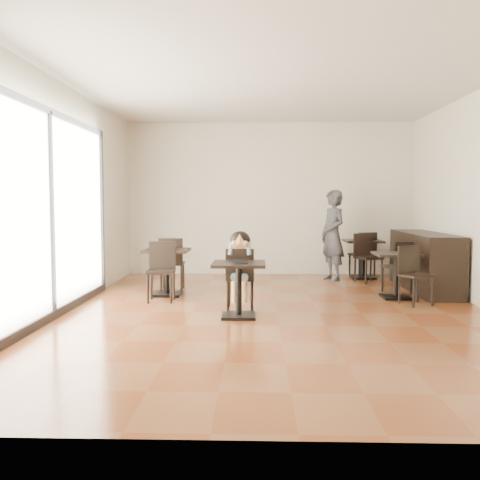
{
  "coord_description": "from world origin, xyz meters",
  "views": [
    {
      "loc": [
        -0.28,
        -7.35,
        1.54
      ],
      "look_at": [
        -0.51,
        0.19,
        1.0
      ],
      "focal_mm": 40.0,
      "sensor_mm": 36.0,
      "label": 1
    }
  ],
  "objects_px": {
    "child": "(240,271)",
    "cafe_table_left": "(167,272)",
    "cafe_table_mid": "(396,276)",
    "child_table": "(239,290)",
    "adult_patron": "(333,235)",
    "chair_back_a": "(362,255)",
    "cafe_table_back": "(363,259)",
    "chair_left_b": "(161,272)",
    "child_chair": "(240,278)",
    "chair_mid_a": "(397,267)",
    "chair_mid_b": "(416,276)",
    "chair_left_a": "(172,264)",
    "chair_back_b": "(369,258)"
  },
  "relations": [
    {
      "from": "child",
      "to": "cafe_table_left",
      "type": "distance_m",
      "value": 1.66
    },
    {
      "from": "cafe_table_mid",
      "to": "child_table",
      "type": "bearing_deg",
      "value": -148.97
    },
    {
      "from": "adult_patron",
      "to": "chair_back_a",
      "type": "bearing_deg",
      "value": 97.02
    },
    {
      "from": "adult_patron",
      "to": "child_table",
      "type": "bearing_deg",
      "value": -49.79
    },
    {
      "from": "child_table",
      "to": "cafe_table_back",
      "type": "height_order",
      "value": "cafe_table_back"
    },
    {
      "from": "adult_patron",
      "to": "chair_left_b",
      "type": "relative_size",
      "value": 1.93
    },
    {
      "from": "child_chair",
      "to": "chair_mid_a",
      "type": "height_order",
      "value": "child_chair"
    },
    {
      "from": "child_table",
      "to": "child_chair",
      "type": "bearing_deg",
      "value": 90.0
    },
    {
      "from": "child_chair",
      "to": "cafe_table_left",
      "type": "distance_m",
      "value": 1.65
    },
    {
      "from": "child_table",
      "to": "cafe_table_mid",
      "type": "xyz_separation_m",
      "value": [
        2.47,
        1.49,
        -0.0
      ]
    },
    {
      "from": "chair_mid_b",
      "to": "chair_left_a",
      "type": "bearing_deg",
      "value": 139.79
    },
    {
      "from": "adult_patron",
      "to": "chair_mid_a",
      "type": "bearing_deg",
      "value": 9.35
    },
    {
      "from": "child",
      "to": "chair_back_a",
      "type": "height_order",
      "value": "child"
    },
    {
      "from": "cafe_table_left",
      "to": "chair_mid_b",
      "type": "height_order",
      "value": "chair_mid_b"
    },
    {
      "from": "chair_mid_b",
      "to": "chair_left_b",
      "type": "bearing_deg",
      "value": 155.51
    },
    {
      "from": "chair_back_a",
      "to": "cafe_table_left",
      "type": "bearing_deg",
      "value": 7.83
    },
    {
      "from": "adult_patron",
      "to": "chair_left_a",
      "type": "xyz_separation_m",
      "value": [
        -2.97,
        -1.24,
        -0.43
      ]
    },
    {
      "from": "child",
      "to": "chair_mid_a",
      "type": "bearing_deg",
      "value": 29.58
    },
    {
      "from": "chair_left_a",
      "to": "chair_back_b",
      "type": "height_order",
      "value": "chair_back_b"
    },
    {
      "from": "cafe_table_left",
      "to": "chair_mid_b",
      "type": "distance_m",
      "value": 3.92
    },
    {
      "from": "chair_left_b",
      "to": "cafe_table_back",
      "type": "bearing_deg",
      "value": 33.92
    },
    {
      "from": "chair_left_a",
      "to": "chair_left_b",
      "type": "height_order",
      "value": "same"
    },
    {
      "from": "child_table",
      "to": "adult_patron",
      "type": "xyz_separation_m",
      "value": [
        1.73,
        3.43,
        0.52
      ]
    },
    {
      "from": "chair_left_a",
      "to": "chair_back_b",
      "type": "relative_size",
      "value": 0.99
    },
    {
      "from": "child",
      "to": "chair_back_a",
      "type": "xyz_separation_m",
      "value": [
        2.38,
        3.26,
        -0.09
      ]
    },
    {
      "from": "cafe_table_left",
      "to": "chair_left_b",
      "type": "bearing_deg",
      "value": -90.0
    },
    {
      "from": "chair_mid_a",
      "to": "chair_left_b",
      "type": "bearing_deg",
      "value": -8.41
    },
    {
      "from": "chair_left_b",
      "to": "chair_back_a",
      "type": "bearing_deg",
      "value": 34.7
    },
    {
      "from": "chair_left_a",
      "to": "chair_mid_a",
      "type": "bearing_deg",
      "value": 175.44
    },
    {
      "from": "chair_back_a",
      "to": "child",
      "type": "bearing_deg",
      "value": 30.82
    },
    {
      "from": "adult_patron",
      "to": "cafe_table_left",
      "type": "height_order",
      "value": "adult_patron"
    },
    {
      "from": "child_table",
      "to": "child",
      "type": "xyz_separation_m",
      "value": [
        0.0,
        0.55,
        0.19
      ]
    },
    {
      "from": "cafe_table_mid",
      "to": "chair_left_a",
      "type": "distance_m",
      "value": 3.78
    },
    {
      "from": "chair_back_b",
      "to": "chair_mid_a",
      "type": "bearing_deg",
      "value": -101.36
    },
    {
      "from": "chair_back_b",
      "to": "chair_left_a",
      "type": "bearing_deg",
      "value": 172.21
    },
    {
      "from": "cafe_table_left",
      "to": "chair_back_b",
      "type": "xyz_separation_m",
      "value": [
        3.62,
        1.54,
        0.08
      ]
    },
    {
      "from": "cafe_table_left",
      "to": "chair_left_b",
      "type": "relative_size",
      "value": 0.83
    },
    {
      "from": "cafe_table_left",
      "to": "chair_left_b",
      "type": "xyz_separation_m",
      "value": [
        0.0,
        -0.55,
        0.08
      ]
    },
    {
      "from": "child_table",
      "to": "chair_mid_b",
      "type": "height_order",
      "value": "chair_mid_b"
    },
    {
      "from": "chair_left_a",
      "to": "adult_patron",
      "type": "bearing_deg",
      "value": -159.53
    },
    {
      "from": "cafe_table_back",
      "to": "chair_left_a",
      "type": "relative_size",
      "value": 0.84
    },
    {
      "from": "child_table",
      "to": "cafe_table_left",
      "type": "height_order",
      "value": "cafe_table_left"
    },
    {
      "from": "chair_left_b",
      "to": "cafe_table_mid",
      "type": "bearing_deg",
      "value": 3.82
    },
    {
      "from": "cafe_table_left",
      "to": "chair_left_b",
      "type": "distance_m",
      "value": 0.56
    },
    {
      "from": "chair_left_b",
      "to": "child",
      "type": "bearing_deg",
      "value": -25.91
    },
    {
      "from": "child_table",
      "to": "chair_mid_b",
      "type": "relative_size",
      "value": 0.84
    },
    {
      "from": "cafe_table_back",
      "to": "adult_patron",
      "type": "bearing_deg",
      "value": -155.22
    },
    {
      "from": "chair_left_b",
      "to": "chair_back_b",
      "type": "height_order",
      "value": "chair_back_b"
    },
    {
      "from": "cafe_table_mid",
      "to": "cafe_table_back",
      "type": "xyz_separation_m",
      "value": [
        -0.09,
        2.25,
        0.02
      ]
    },
    {
      "from": "cafe_table_left",
      "to": "adult_patron",
      "type": "bearing_deg",
      "value": 31.08
    }
  ]
}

